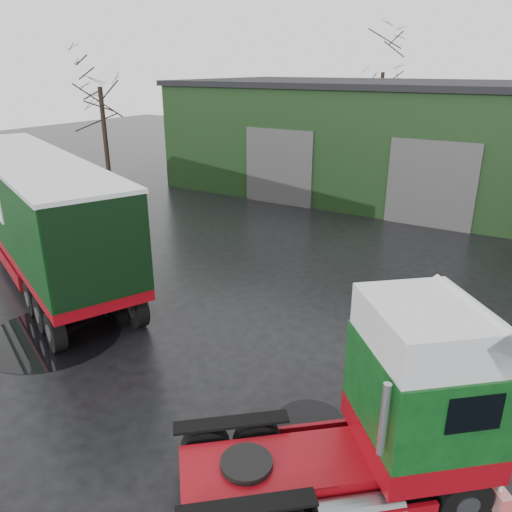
{
  "coord_description": "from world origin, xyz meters",
  "views": [
    {
      "loc": [
        7.01,
        -9.4,
        7.09
      ],
      "look_at": [
        -0.41,
        2.6,
        1.7
      ],
      "focal_mm": 35.0,
      "sensor_mm": 36.0,
      "label": 1
    }
  ],
  "objects_px": {
    "warehouse": "(461,143)",
    "tree_left": "(103,117)",
    "hero_tractor": "(331,409)",
    "trailer_left": "(38,216)",
    "tree_back_a": "(381,98)"
  },
  "relations": [
    {
      "from": "trailer_left",
      "to": "tree_left",
      "type": "height_order",
      "value": "tree_left"
    },
    {
      "from": "trailer_left",
      "to": "tree_back_a",
      "type": "bearing_deg",
      "value": 18.09
    },
    {
      "from": "warehouse",
      "to": "hero_tractor",
      "type": "distance_m",
      "value": 23.17
    },
    {
      "from": "tree_left",
      "to": "trailer_left",
      "type": "bearing_deg",
      "value": -52.34
    },
    {
      "from": "trailer_left",
      "to": "tree_back_a",
      "type": "height_order",
      "value": "tree_back_a"
    },
    {
      "from": "tree_back_a",
      "to": "hero_tractor",
      "type": "bearing_deg",
      "value": -72.35
    },
    {
      "from": "warehouse",
      "to": "tree_left",
      "type": "xyz_separation_m",
      "value": [
        -19.0,
        -8.0,
        1.09
      ]
    },
    {
      "from": "warehouse",
      "to": "hero_tractor",
      "type": "relative_size",
      "value": 5.56
    },
    {
      "from": "warehouse",
      "to": "tree_left",
      "type": "relative_size",
      "value": 3.81
    },
    {
      "from": "tree_back_a",
      "to": "trailer_left",
      "type": "bearing_deg",
      "value": -94.91
    },
    {
      "from": "warehouse",
      "to": "tree_left",
      "type": "bearing_deg",
      "value": -157.17
    },
    {
      "from": "hero_tractor",
      "to": "trailer_left",
      "type": "height_order",
      "value": "trailer_left"
    },
    {
      "from": "tree_left",
      "to": "tree_back_a",
      "type": "xyz_separation_m",
      "value": [
        11.0,
        18.0,
        0.5
      ]
    },
    {
      "from": "warehouse",
      "to": "tree_back_a",
      "type": "xyz_separation_m",
      "value": [
        -8.0,
        10.0,
        1.59
      ]
    },
    {
      "from": "warehouse",
      "to": "tree_left",
      "type": "distance_m",
      "value": 20.64
    }
  ]
}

